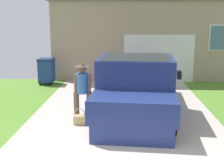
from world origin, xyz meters
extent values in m
cube|color=#BAACA2|center=(0.00, 4.50, -0.03)|extent=(5.20, 9.00, 0.06)
cube|color=navy|center=(0.40, 4.49, 0.21)|extent=(2.25, 5.51, 0.42)
cube|color=navy|center=(0.36, 4.03, 1.05)|extent=(2.17, 2.23, 1.26)
cube|color=#1E2833|center=(0.36, 4.03, 1.43)|extent=(1.91, 2.05, 0.53)
cube|color=navy|center=(0.24, 2.39, 0.70)|extent=(2.10, 1.33, 0.56)
cube|color=black|center=(0.52, 6.12, 0.45)|extent=(2.17, 2.25, 0.06)
cube|color=navy|center=(1.49, 6.05, 0.72)|extent=(0.22, 2.11, 0.61)
cube|color=navy|center=(-0.46, 6.19, 0.72)|extent=(0.22, 2.11, 0.61)
cube|color=navy|center=(0.59, 7.14, 0.72)|extent=(2.02, 0.21, 0.61)
cube|color=black|center=(1.41, 3.21, 1.33)|extent=(0.11, 0.19, 0.20)
cylinder|color=black|center=(1.13, 2.50, 0.40)|extent=(0.32, 0.82, 0.80)
cylinder|color=#9E9EA3|center=(1.13, 2.50, 0.40)|extent=(0.31, 0.46, 0.44)
cylinder|color=black|center=(-0.62, 2.63, 0.40)|extent=(0.32, 0.82, 0.80)
cylinder|color=#9E9EA3|center=(-0.62, 2.63, 0.40)|extent=(0.31, 0.46, 0.44)
cylinder|color=black|center=(1.38, 5.84, 0.40)|extent=(0.32, 0.82, 0.80)
cylinder|color=#9E9EA3|center=(1.38, 5.84, 0.40)|extent=(0.31, 0.46, 0.44)
cylinder|color=black|center=(-0.38, 5.97, 0.40)|extent=(0.32, 0.82, 0.80)
cylinder|color=#9E9EA3|center=(-0.38, 5.97, 0.40)|extent=(0.31, 0.46, 0.44)
cylinder|color=brown|center=(-1.26, 3.44, 0.40)|extent=(0.15, 0.15, 0.80)
cylinder|color=brown|center=(-0.91, 3.44, 0.40)|extent=(0.15, 0.15, 0.80)
cylinder|color=#3870B2|center=(-1.08, 3.44, 1.04)|extent=(0.31, 0.31, 0.54)
cylinder|color=brown|center=(-1.26, 3.44, 1.00)|extent=(0.09, 0.09, 0.56)
cylinder|color=brown|center=(-0.90, 3.44, 1.00)|extent=(0.09, 0.09, 0.56)
sphere|color=brown|center=(-1.08, 3.44, 1.44)|extent=(0.22, 0.22, 0.22)
cylinder|color=brown|center=(-1.08, 3.44, 1.49)|extent=(0.42, 0.42, 0.01)
cone|color=brown|center=(-1.08, 3.44, 1.55)|extent=(0.23, 0.23, 0.12)
cube|color=tan|center=(-1.13, 3.16, 0.12)|extent=(0.31, 0.22, 0.23)
torus|color=tan|center=(-1.13, 3.16, 0.28)|extent=(0.28, 0.02, 0.28)
cube|color=tan|center=(2.05, 11.96, 1.75)|extent=(10.59, 6.38, 3.51)
cube|color=white|center=(1.50, 8.74, 1.03)|extent=(3.03, 0.06, 2.06)
cube|color=slate|center=(4.22, 8.74, 1.93)|extent=(1.10, 0.05, 1.00)
cube|color=silver|center=(4.22, 8.76, 1.93)|extent=(1.23, 0.02, 1.12)
cube|color=navy|center=(-3.29, 8.07, 0.54)|extent=(0.58, 0.68, 0.90)
cube|color=navy|center=(-3.29, 8.07, 1.04)|extent=(0.60, 0.71, 0.10)
cylinder|color=black|center=(-3.51, 7.80, 0.09)|extent=(0.05, 0.18, 0.18)
cylinder|color=black|center=(-3.07, 7.80, 0.09)|extent=(0.05, 0.18, 0.18)
camera|label=1|loc=(0.05, -4.22, 2.71)|focal=47.68mm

